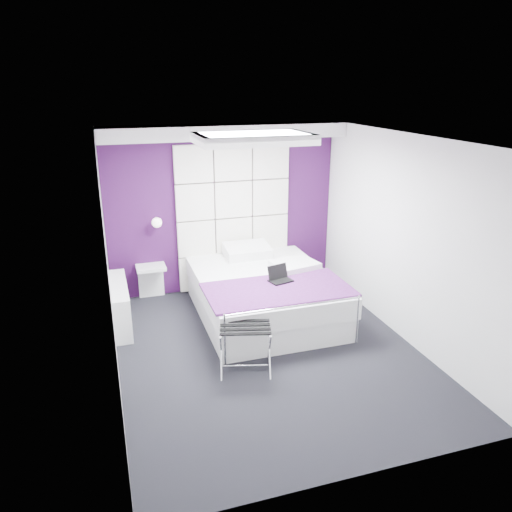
{
  "coord_description": "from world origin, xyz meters",
  "views": [
    {
      "loc": [
        -1.79,
        -5.17,
        3.17
      ],
      "look_at": [
        -0.05,
        0.35,
        1.15
      ],
      "focal_mm": 35.0,
      "sensor_mm": 36.0,
      "label": 1
    }
  ],
  "objects_px": {
    "wall_lamp": "(156,222)",
    "nightstand": "(151,267)",
    "laptop": "(280,277)",
    "radiator": "(120,305)",
    "bed": "(264,293)",
    "luggage_rack": "(245,349)"
  },
  "relations": [
    {
      "from": "radiator",
      "to": "bed",
      "type": "bearing_deg",
      "value": -8.47
    },
    {
      "from": "radiator",
      "to": "laptop",
      "type": "distance_m",
      "value": 2.21
    },
    {
      "from": "radiator",
      "to": "luggage_rack",
      "type": "height_order",
      "value": "radiator"
    },
    {
      "from": "nightstand",
      "to": "laptop",
      "type": "height_order",
      "value": "laptop"
    },
    {
      "from": "wall_lamp",
      "to": "nightstand",
      "type": "bearing_deg",
      "value": -163.31
    },
    {
      "from": "radiator",
      "to": "nightstand",
      "type": "distance_m",
      "value": 0.91
    },
    {
      "from": "wall_lamp",
      "to": "bed",
      "type": "height_order",
      "value": "wall_lamp"
    },
    {
      "from": "luggage_rack",
      "to": "laptop",
      "type": "xyz_separation_m",
      "value": [
        0.78,
        1.0,
        0.42
      ]
    },
    {
      "from": "wall_lamp",
      "to": "radiator",
      "type": "distance_m",
      "value": 1.35
    },
    {
      "from": "bed",
      "to": "luggage_rack",
      "type": "height_order",
      "value": "bed"
    },
    {
      "from": "laptop",
      "to": "nightstand",
      "type": "bearing_deg",
      "value": 124.63
    },
    {
      "from": "laptop",
      "to": "luggage_rack",
      "type": "bearing_deg",
      "value": -142.81
    },
    {
      "from": "luggage_rack",
      "to": "radiator",
      "type": "bearing_deg",
      "value": 143.76
    },
    {
      "from": "wall_lamp",
      "to": "nightstand",
      "type": "xyz_separation_m",
      "value": [
        -0.13,
        -0.04,
        -0.69
      ]
    },
    {
      "from": "wall_lamp",
      "to": "luggage_rack",
      "type": "bearing_deg",
      "value": -74.47
    },
    {
      "from": "bed",
      "to": "nightstand",
      "type": "distance_m",
      "value": 1.79
    },
    {
      "from": "nightstand",
      "to": "luggage_rack",
      "type": "xyz_separation_m",
      "value": [
        0.8,
        -2.34,
        -0.25
      ]
    },
    {
      "from": "bed",
      "to": "luggage_rack",
      "type": "xyz_separation_m",
      "value": [
        -0.66,
        -1.33,
        -0.06
      ]
    },
    {
      "from": "radiator",
      "to": "nightstand",
      "type": "relative_size",
      "value": 2.77
    },
    {
      "from": "wall_lamp",
      "to": "radiator",
      "type": "height_order",
      "value": "wall_lamp"
    },
    {
      "from": "wall_lamp",
      "to": "laptop",
      "type": "height_order",
      "value": "wall_lamp"
    },
    {
      "from": "bed",
      "to": "nightstand",
      "type": "xyz_separation_m",
      "value": [
        -1.46,
        1.01,
        0.19
      ]
    }
  ]
}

